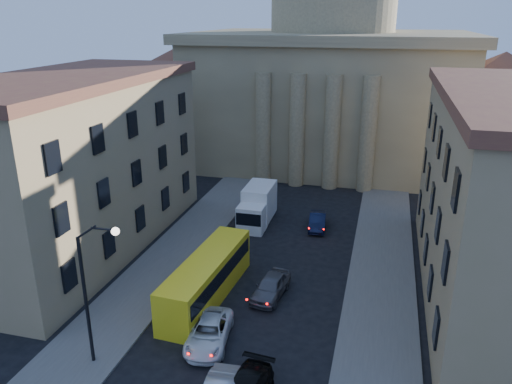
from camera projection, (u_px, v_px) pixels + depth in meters
sidewalk_left at (154, 277)px, 38.44m from camera, size 5.00×60.00×0.15m
sidewalk_right at (380, 308)px, 34.36m from camera, size 5.00×60.00×0.15m
church at (330, 72)px, 66.56m from camera, size 68.02×28.76×36.60m
building_left at (76, 163)px, 41.65m from camera, size 11.60×26.60×14.70m
street_lamp at (92, 283)px, 27.21m from camera, size 2.62×0.44×8.83m
car_left_mid at (209, 333)px, 30.60m from camera, size 3.07×5.45×1.44m
car_right_far at (271, 286)px, 35.68m from camera, size 2.40×4.81×1.58m
car_right_distant at (317, 221)px, 47.10m from camera, size 1.92×4.45×1.43m
city_bus at (207, 277)px, 35.22m from camera, size 3.27×11.18×3.11m
box_truck at (257, 206)px, 48.09m from camera, size 2.58×6.42×3.52m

